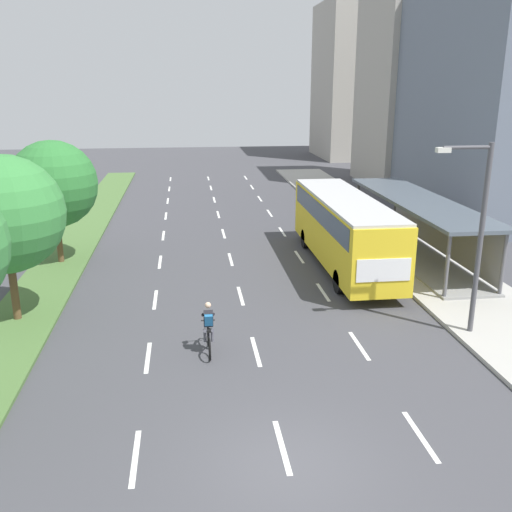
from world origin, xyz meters
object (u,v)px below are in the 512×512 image
bus (344,225)px  median_tree_third (53,184)px  median_tree_second (4,214)px  streetlight (477,227)px  cyclist (209,330)px  bus_shelter (422,221)px

bus → median_tree_third: 13.81m
median_tree_second → streetlight: streetlight is taller
cyclist → median_tree_second: (-6.92, 3.41, 3.26)m
bus_shelter → median_tree_second: size_ratio=2.16×
bus → cyclist: 10.86m
bus → median_tree_second: median_tree_second is taller
median_tree_third → streetlight: 18.75m
cyclist → streetlight: (8.94, 0.25, 3.10)m
bus → cyclist: bearing=-128.9°
bus → median_tree_third: (-13.52, 2.13, 1.85)m
bus_shelter → median_tree_second: 19.07m
bus_shelter → cyclist: (-11.06, -9.42, -1.08)m
bus → median_tree_third: size_ratio=1.93×
median_tree_second → median_tree_third: bearing=88.7°
median_tree_second → median_tree_third: (0.17, 7.11, -0.13)m
median_tree_second → median_tree_third: median_tree_second is taller
bus_shelter → median_tree_second: bearing=-161.5°
median_tree_second → streetlight: size_ratio=0.93×
median_tree_second → bus_shelter: bearing=18.5°
median_tree_second → median_tree_third: size_ratio=1.03×
bus_shelter → streetlight: 9.63m
streetlight → cyclist: bearing=-178.4°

